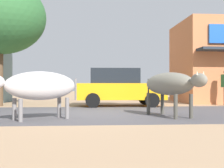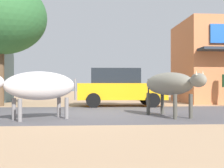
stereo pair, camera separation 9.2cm
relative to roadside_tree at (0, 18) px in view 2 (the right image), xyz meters
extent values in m
plane|color=tan|center=(4.16, -3.95, -3.94)|extent=(80.00, 80.00, 0.00)
cube|color=#535054|center=(4.16, -3.95, -3.93)|extent=(72.00, 6.01, 0.00)
cylinder|color=brown|center=(0.00, 0.00, -2.63)|extent=(0.37, 0.37, 2.61)
ellipsoid|color=#2F6834|center=(0.00, 0.00, 0.02)|extent=(4.13, 4.13, 3.30)
cube|color=#F0A814|center=(5.39, -0.49, -3.29)|extent=(3.82, 1.91, 0.70)
cube|color=#1E2328|center=(5.11, -0.48, -2.62)|extent=(2.12, 1.73, 0.64)
cylinder|color=black|center=(6.64, 0.39, -3.64)|extent=(0.60, 0.19, 0.60)
cylinder|color=black|center=(6.59, -1.43, -3.64)|extent=(0.60, 0.19, 0.60)
cylinder|color=black|center=(4.18, 0.45, -3.64)|extent=(0.60, 0.19, 0.60)
cylinder|color=black|center=(4.14, -1.37, -3.64)|extent=(0.60, 0.19, 0.60)
ellipsoid|color=silver|center=(2.69, -5.62, -3.04)|extent=(2.05, 1.60, 0.76)
cylinder|color=gray|center=(2.27, -6.16, -3.65)|extent=(0.11, 0.11, 0.58)
cylinder|color=gray|center=(2.02, -5.73, -3.65)|extent=(0.11, 0.11, 0.58)
cylinder|color=gray|center=(3.37, -5.51, -3.65)|extent=(0.11, 0.11, 0.58)
cylinder|color=gray|center=(3.12, -5.08, -3.65)|extent=(0.11, 0.11, 0.58)
cylinder|color=gray|center=(3.58, -5.10, -3.14)|extent=(0.05, 0.05, 0.61)
ellipsoid|color=gray|center=(6.28, -5.12, -2.98)|extent=(1.40, 2.33, 0.66)
ellipsoid|color=gray|center=(6.71, -6.40, -2.90)|extent=(0.44, 0.62, 0.36)
cone|color=beige|center=(6.83, -6.42, -2.72)|extent=(0.06, 0.06, 0.12)
cone|color=beige|center=(6.64, -6.48, -2.72)|extent=(0.06, 0.06, 0.12)
cylinder|color=#48463E|center=(6.75, -5.72, -3.60)|extent=(0.11, 0.11, 0.67)
cylinder|color=#48463E|center=(6.27, -5.88, -3.60)|extent=(0.11, 0.11, 0.67)
cylinder|color=#48463E|center=(6.29, -4.35, -3.60)|extent=(0.11, 0.11, 0.67)
cylinder|color=#48463E|center=(5.81, -4.52, -3.60)|extent=(0.11, 0.11, 0.67)
cylinder|color=#48463E|center=(5.91, -4.02, -3.08)|extent=(0.05, 0.05, 0.53)
camera|label=1|loc=(3.91, -13.85, -3.04)|focal=48.86mm
camera|label=2|loc=(4.00, -13.86, -3.04)|focal=48.86mm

